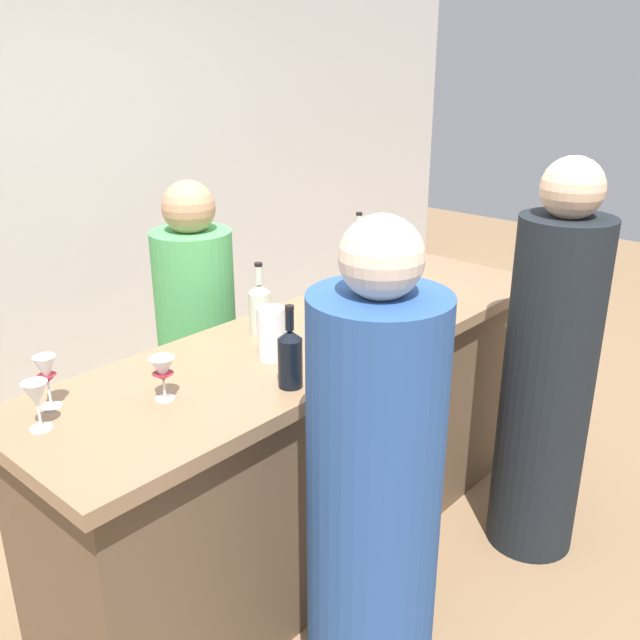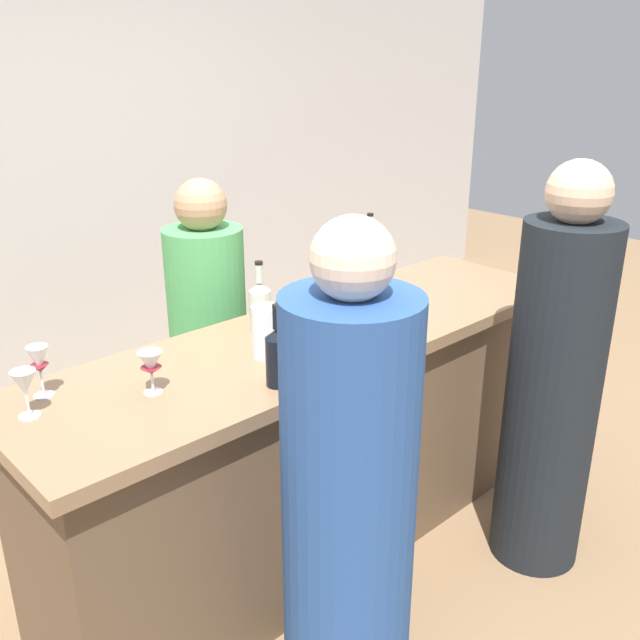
{
  "view_description": "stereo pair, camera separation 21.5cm",
  "coord_description": "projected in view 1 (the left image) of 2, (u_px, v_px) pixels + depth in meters",
  "views": [
    {
      "loc": [
        -1.83,
        -1.64,
        1.94
      ],
      "look_at": [
        0.0,
        0.0,
        0.99
      ],
      "focal_mm": 39.17,
      "sensor_mm": 36.0,
      "label": 1
    },
    {
      "loc": [
        -1.68,
        -1.79,
        1.94
      ],
      "look_at": [
        0.0,
        0.0,
        0.99
      ],
      "focal_mm": 39.17,
      "sensor_mm": 36.0,
      "label": 2
    }
  ],
  "objects": [
    {
      "name": "wine_glass_far_left",
      "position": [
        46.0,
        373.0,
        2.05
      ],
      "size": [
        0.07,
        0.07,
        0.17
      ],
      "color": "white",
      "rests_on": "bar_counter"
    },
    {
      "name": "wine_bottle_leftmost_near_black",
      "position": [
        290.0,
        356.0,
        2.19
      ],
      "size": [
        0.08,
        0.08,
        0.27
      ],
      "color": "black",
      "rests_on": "bar_counter"
    },
    {
      "name": "water_pitcher",
      "position": [
        271.0,
        333.0,
        2.39
      ],
      "size": [
        0.1,
        0.1,
        0.19
      ],
      "color": "silver",
      "rests_on": "bar_counter"
    },
    {
      "name": "person_right_guest",
      "position": [
        198.0,
        351.0,
        3.19
      ],
      "size": [
        0.36,
        0.36,
        1.44
      ],
      "rotation": [
        0.0,
        0.0,
        -1.58
      ],
      "color": "#4CA559",
      "rests_on": "ground"
    },
    {
      "name": "person_center_guest",
      "position": [
        373.0,
        511.0,
        1.98
      ],
      "size": [
        0.45,
        0.45,
        1.58
      ],
      "rotation": [
        0.0,
        0.0,
        1.76
      ],
      "color": "#284C8C",
      "rests_on": "ground"
    },
    {
      "name": "wine_glass_near_right",
      "position": [
        36.0,
        396.0,
        1.94
      ],
      "size": [
        0.07,
        0.07,
        0.15
      ],
      "color": "white",
      "rests_on": "bar_counter"
    },
    {
      "name": "bar_counter",
      "position": [
        320.0,
        439.0,
        2.82
      ],
      "size": [
        2.4,
        0.69,
        0.94
      ],
      "color": "brown",
      "rests_on": "ground"
    },
    {
      "name": "wine_glass_near_center",
      "position": [
        163.0,
        371.0,
        2.11
      ],
      "size": [
        0.08,
        0.08,
        0.14
      ],
      "color": "white",
      "rests_on": "bar_counter"
    },
    {
      "name": "wine_glass_near_left",
      "position": [
        334.0,
        324.0,
        2.4
      ],
      "size": [
        0.08,
        0.08,
        0.16
      ],
      "color": "white",
      "rests_on": "bar_counter"
    },
    {
      "name": "wine_bottle_center_clear_pale",
      "position": [
        358.0,
        259.0,
        3.12
      ],
      "size": [
        0.08,
        0.08,
        0.34
      ],
      "color": "#B7C6B2",
      "rests_on": "bar_counter"
    },
    {
      "name": "back_wall",
      "position": [
        24.0,
        156.0,
        3.86
      ],
      "size": [
        8.0,
        0.1,
        2.8
      ],
      "primitive_type": "cube",
      "color": "#BCB7B2",
      "rests_on": "ground"
    },
    {
      "name": "person_left_guest",
      "position": [
        548.0,
        380.0,
        2.72
      ],
      "size": [
        0.4,
        0.4,
        1.61
      ],
      "rotation": [
        0.0,
        0.0,
        1.73
      ],
      "color": "black",
      "rests_on": "ground"
    },
    {
      "name": "wine_bottle_second_left_clear_pale",
      "position": [
        260.0,
        307.0,
        2.6
      ],
      "size": [
        0.08,
        0.08,
        0.28
      ],
      "color": "#B7C6B2",
      "rests_on": "bar_counter"
    },
    {
      "name": "ground_plane",
      "position": [
        320.0,
        536.0,
        2.99
      ],
      "size": [
        12.0,
        12.0,
        0.0
      ],
      "primitive_type": "plane",
      "color": "#846647"
    }
  ]
}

